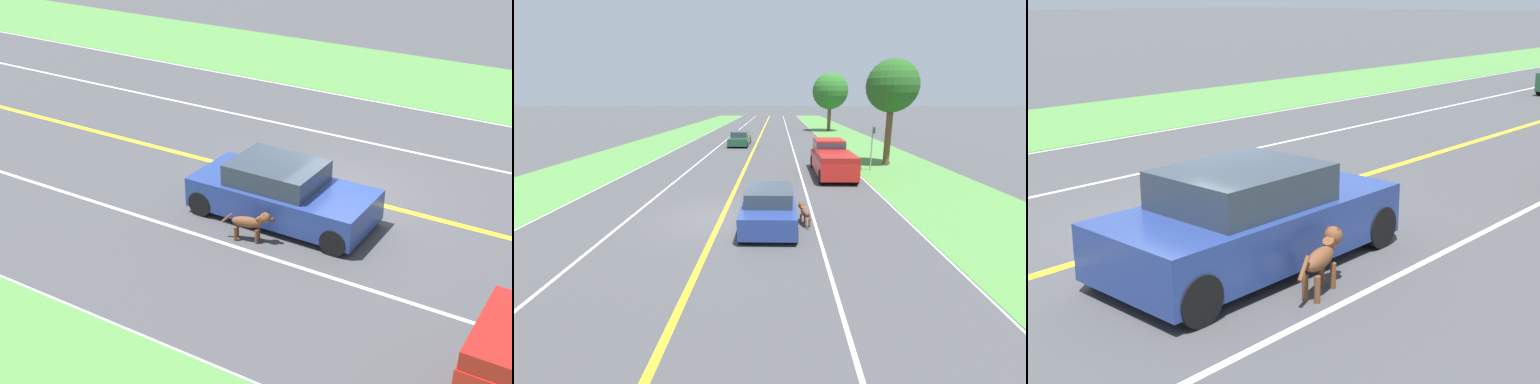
{
  "view_description": "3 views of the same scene",
  "coord_description": "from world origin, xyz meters",
  "views": [
    {
      "loc": [
        14.64,
        6.56,
        7.98
      ],
      "look_at": [
        2.67,
        -0.76,
        0.99
      ],
      "focal_mm": 50.0,
      "sensor_mm": 36.0,
      "label": 1
    },
    {
      "loc": [
        2.11,
        -12.29,
        4.4
      ],
      "look_at": [
        1.85,
        -0.52,
        1.18
      ],
      "focal_mm": 24.0,
      "sensor_mm": 36.0,
      "label": 2
    },
    {
      "loc": [
        8.14,
        -6.97,
        3.47
      ],
      "look_at": [
        2.35,
        -0.51,
        1.1
      ],
      "focal_mm": 50.0,
      "sensor_mm": 36.0,
      "label": 3
    }
  ],
  "objects": [
    {
      "name": "lane_dash_oncoming",
      "position": [
        -3.5,
        0.0,
        0.0
      ],
      "size": [
        0.1,
        160.0,
        0.01
      ],
      "primitive_type": "cube",
      "color": "white",
      "rests_on": "ground"
    },
    {
      "name": "centre_divider_line",
      "position": [
        0.0,
        0.0,
        0.0
      ],
      "size": [
        0.18,
        160.0,
        0.01
      ],
      "primitive_type": "cube",
      "color": "yellow",
      "rests_on": "ground"
    },
    {
      "name": "ego_car",
      "position": [
        1.82,
        -0.59,
        0.64
      ],
      "size": [
        1.9,
        4.23,
        1.38
      ],
      "color": "navy",
      "rests_on": "ground"
    },
    {
      "name": "ground_plane",
      "position": [
        0.0,
        0.0,
        0.0
      ],
      "size": [
        400.0,
        400.0,
        0.0
      ],
      "primitive_type": "plane",
      "color": "#424244"
    },
    {
      "name": "lane_dash_same_dir",
      "position": [
        3.5,
        0.0,
        0.0
      ],
      "size": [
        0.1,
        160.0,
        0.01
      ],
      "primitive_type": "cube",
      "color": "white",
      "rests_on": "ground"
    },
    {
      "name": "dog",
      "position": [
        3.09,
        -0.62,
        0.47
      ],
      "size": [
        0.46,
        1.19,
        0.77
      ],
      "rotation": [
        0.0,
        0.0,
        0.27
      ],
      "color": "brown",
      "rests_on": "ground"
    }
  ]
}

